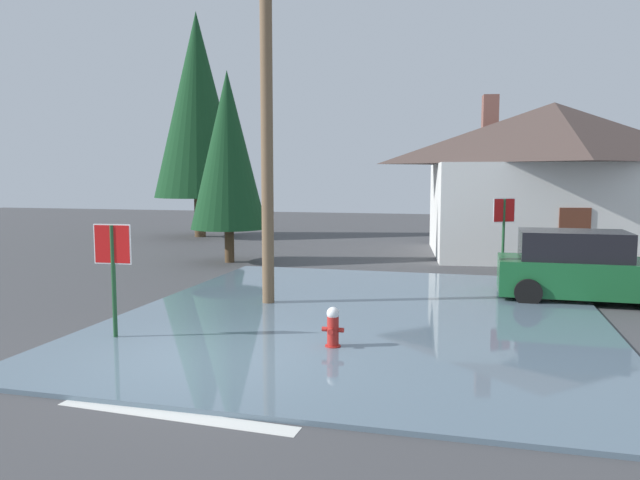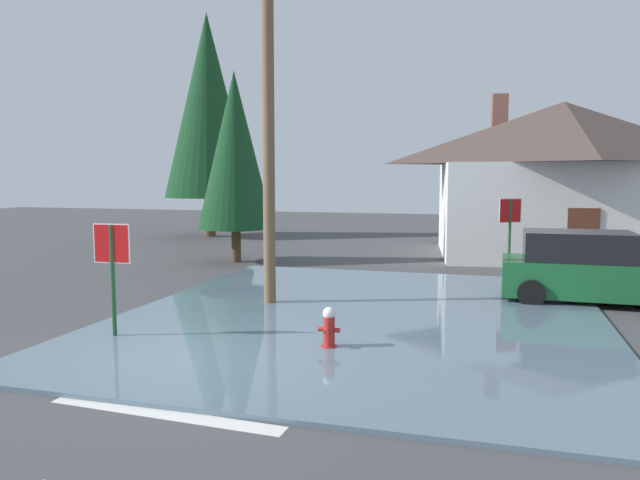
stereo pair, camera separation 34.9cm
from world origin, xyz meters
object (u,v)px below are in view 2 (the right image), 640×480
(utility_pole, at_px, (268,127))
(stop_sign_far, at_px, (510,222))
(pine_tree_tall_left, at_px, (208,106))
(house, at_px, (561,177))
(pine_tree_mid_left, at_px, (235,151))
(fire_hydrant, at_px, (329,329))
(parked_car, at_px, (588,269))
(stop_sign_near, at_px, (112,257))

(utility_pole, relative_size, stop_sign_far, 3.34)
(pine_tree_tall_left, bearing_deg, utility_pole, -58.98)
(house, bearing_deg, pine_tree_mid_left, -156.63)
(fire_hydrant, height_order, utility_pole, utility_pole)
(stop_sign_far, height_order, parked_car, stop_sign_far)
(parked_car, height_order, pine_tree_mid_left, pine_tree_mid_left)
(stop_sign_far, height_order, house, house)
(fire_hydrant, height_order, stop_sign_far, stop_sign_far)
(fire_hydrant, relative_size, pine_tree_tall_left, 0.07)
(fire_hydrant, distance_m, pine_tree_mid_left, 11.93)
(stop_sign_near, bearing_deg, utility_pole, 64.60)
(utility_pole, xyz_separation_m, parked_car, (7.22, 2.41, -3.34))
(fire_hydrant, xyz_separation_m, stop_sign_far, (3.16, 8.61, 1.32))
(utility_pole, relative_size, pine_tree_mid_left, 1.20)
(parked_car, bearing_deg, pine_tree_mid_left, 159.75)
(utility_pole, distance_m, pine_tree_tall_left, 17.09)
(pine_tree_tall_left, xyz_separation_m, pine_tree_mid_left, (5.01, -8.07, -2.55))
(parked_car, bearing_deg, stop_sign_near, -146.00)
(stop_sign_near, xyz_separation_m, utility_pole, (1.72, 3.61, 2.61))
(utility_pole, distance_m, house, 13.52)
(fire_hydrant, bearing_deg, utility_pole, 125.80)
(fire_hydrant, bearing_deg, pine_tree_tall_left, 121.93)
(utility_pole, xyz_separation_m, pine_tree_mid_left, (-3.72, 6.45, -0.24))
(pine_tree_mid_left, bearing_deg, stop_sign_near, -78.74)
(house, height_order, pine_tree_tall_left, pine_tree_tall_left)
(utility_pole, height_order, stop_sign_far, utility_pole)
(pine_tree_tall_left, bearing_deg, fire_hydrant, -58.07)
(stop_sign_near, relative_size, house, 0.21)
(stop_sign_near, bearing_deg, pine_tree_mid_left, 101.26)
(pine_tree_tall_left, distance_m, pine_tree_mid_left, 9.83)
(parked_car, height_order, pine_tree_tall_left, pine_tree_tall_left)
(house, height_order, parked_car, house)
(stop_sign_near, bearing_deg, fire_hydrant, 5.57)
(utility_pole, xyz_separation_m, pine_tree_tall_left, (-8.73, 14.52, 2.31))
(stop_sign_near, distance_m, house, 17.50)
(utility_pole, height_order, pine_tree_tall_left, pine_tree_tall_left)
(parked_car, distance_m, pine_tree_tall_left, 20.80)
(house, distance_m, pine_tree_tall_left, 16.82)
(pine_tree_tall_left, bearing_deg, stop_sign_near, -68.85)
(utility_pole, height_order, parked_car, utility_pole)
(house, xyz_separation_m, pine_tree_tall_left, (-16.13, 3.26, 3.46))
(utility_pole, relative_size, parked_car, 1.93)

